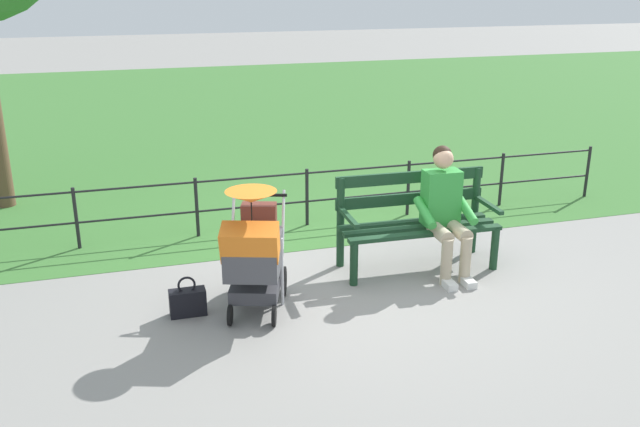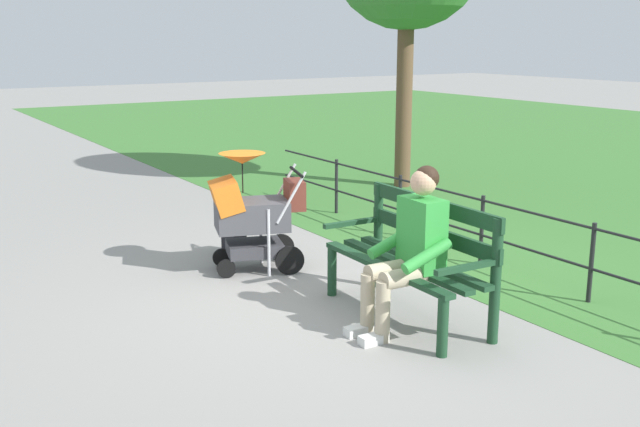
{
  "view_description": "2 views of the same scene",
  "coord_description": "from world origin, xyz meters",
  "px_view_note": "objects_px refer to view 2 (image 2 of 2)",
  "views": [
    {
      "loc": [
        2.08,
        5.94,
        2.87
      ],
      "look_at": [
        0.33,
        0.08,
        0.73
      ],
      "focal_mm": 38.69,
      "sensor_mm": 36.0,
      "label": 1
    },
    {
      "loc": [
        -5.2,
        3.58,
        2.21
      ],
      "look_at": [
        0.15,
        0.22,
        0.72
      ],
      "focal_mm": 41.99,
      "sensor_mm": 36.0,
      "label": 2
    }
  ],
  "objects_px": {
    "park_bench": "(415,253)",
    "stroller": "(251,211)",
    "person_on_bench": "(410,245)",
    "handbag": "(234,242)"
  },
  "relations": [
    {
      "from": "park_bench",
      "to": "stroller",
      "type": "height_order",
      "value": "stroller"
    },
    {
      "from": "park_bench",
      "to": "stroller",
      "type": "distance_m",
      "value": 1.87
    },
    {
      "from": "person_on_bench",
      "to": "stroller",
      "type": "relative_size",
      "value": 1.11
    },
    {
      "from": "person_on_bench",
      "to": "handbag",
      "type": "relative_size",
      "value": 3.45
    },
    {
      "from": "park_bench",
      "to": "handbag",
      "type": "xyz_separation_m",
      "value": [
        2.37,
        0.46,
        -0.4
      ]
    },
    {
      "from": "park_bench",
      "to": "person_on_bench",
      "type": "relative_size",
      "value": 1.27
    },
    {
      "from": "stroller",
      "to": "handbag",
      "type": "xyz_separation_m",
      "value": [
        0.59,
        -0.09,
        -0.47
      ]
    },
    {
      "from": "park_bench",
      "to": "stroller",
      "type": "xyz_separation_m",
      "value": [
        1.78,
        0.55,
        0.07
      ]
    },
    {
      "from": "park_bench",
      "to": "person_on_bench",
      "type": "bearing_deg",
      "value": 133.8
    },
    {
      "from": "park_bench",
      "to": "handbag",
      "type": "bearing_deg",
      "value": 11.0
    }
  ]
}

